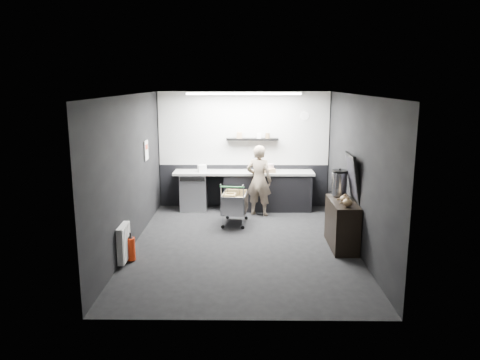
{
  "coord_description": "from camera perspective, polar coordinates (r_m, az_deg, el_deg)",
  "views": [
    {
      "loc": [
        0.03,
        -8.1,
        2.93
      ],
      "look_at": [
        -0.06,
        0.4,
        1.13
      ],
      "focal_mm": 35.0,
      "sensor_mm": 36.0,
      "label": 1
    }
  ],
  "objects": [
    {
      "name": "ceiling",
      "position": [
        8.1,
        0.4,
        10.35
      ],
      "size": [
        5.5,
        5.5,
        0.0
      ],
      "primitive_type": "plane",
      "rotation": [
        3.14,
        0.0,
        0.0
      ],
      "color": "white",
      "rests_on": "wall_back"
    },
    {
      "name": "wall_right",
      "position": [
        8.48,
        14.03,
        0.88
      ],
      "size": [
        0.0,
        5.5,
        5.5
      ],
      "primitive_type": "plane",
      "rotation": [
        1.57,
        0.0,
        -1.57
      ],
      "color": "black",
      "rests_on": "floor"
    },
    {
      "name": "floor",
      "position": [
        8.61,
        0.38,
        -7.91
      ],
      "size": [
        5.5,
        5.5,
        0.0
      ],
      "primitive_type": "plane",
      "color": "black",
      "rests_on": "ground"
    },
    {
      "name": "white_container",
      "position": [
        10.7,
        -4.65,
        1.43
      ],
      "size": [
        0.22,
        0.2,
        0.16
      ],
      "primitive_type": "cube",
      "rotation": [
        0.0,
        0.0,
        0.37
      ],
      "color": "white",
      "rests_on": "prep_counter"
    },
    {
      "name": "kitchen_wall_panel",
      "position": [
        10.88,
        0.46,
        6.27
      ],
      "size": [
        3.95,
        0.02,
        1.7
      ],
      "primitive_type": "cube",
      "color": "beige",
      "rests_on": "wall_back"
    },
    {
      "name": "poster_red_band",
      "position": [
        9.7,
        -11.35,
        3.98
      ],
      "size": [
        0.02,
        0.22,
        0.1
      ],
      "primitive_type": "cube",
      "color": "red",
      "rests_on": "poster"
    },
    {
      "name": "fire_extinguisher",
      "position": [
        8.0,
        -13.16,
        -8.09
      ],
      "size": [
        0.14,
        0.14,
        0.47
      ],
      "color": "red",
      "rests_on": "floor"
    },
    {
      "name": "floating_shelf",
      "position": [
        10.8,
        1.52,
        5.0
      ],
      "size": [
        1.2,
        0.22,
        0.04
      ],
      "primitive_type": "cube",
      "color": "black",
      "rests_on": "wall_back"
    },
    {
      "name": "wall_clock",
      "position": [
        10.93,
        7.89,
        7.77
      ],
      "size": [
        0.2,
        0.03,
        0.2
      ],
      "primitive_type": "cylinder",
      "rotation": [
        1.57,
        0.0,
        0.0
      ],
      "color": "white",
      "rests_on": "wall_back"
    },
    {
      "name": "wall_left",
      "position": [
        8.5,
        -13.22,
        0.94
      ],
      "size": [
        0.0,
        5.5,
        5.5
      ],
      "primitive_type": "plane",
      "rotation": [
        1.57,
        0.0,
        1.57
      ],
      "color": "black",
      "rests_on": "floor"
    },
    {
      "name": "prep_counter",
      "position": [
        10.81,
        1.16,
        -1.26
      ],
      "size": [
        3.2,
        0.61,
        0.9
      ],
      "color": "black",
      "rests_on": "floor"
    },
    {
      "name": "person",
      "position": [
        10.3,
        2.33,
        -0.06
      ],
      "size": [
        0.67,
        0.55,
        1.57
      ],
      "primitive_type": "imported",
      "rotation": [
        0.0,
        0.0,
        2.8
      ],
      "color": "#BBAC94",
      "rests_on": "floor"
    },
    {
      "name": "radiator",
      "position": [
        7.9,
        -13.99,
        -7.46
      ],
      "size": [
        0.1,
        0.5,
        0.6
      ],
      "primitive_type": "cube",
      "color": "white",
      "rests_on": "wall_left"
    },
    {
      "name": "wall_front",
      "position": [
        5.58,
        0.26,
        -4.48
      ],
      "size": [
        5.5,
        0.0,
        5.5
      ],
      "primitive_type": "plane",
      "rotation": [
        -1.57,
        0.0,
        0.0
      ],
      "color": "black",
      "rests_on": "floor"
    },
    {
      "name": "sideboard",
      "position": [
        8.59,
        12.38,
        -4.48
      ],
      "size": [
        0.48,
        1.13,
        1.69
      ],
      "color": "black",
      "rests_on": "floor"
    },
    {
      "name": "dado_panel",
      "position": [
        11.1,
        0.45,
        -0.68
      ],
      "size": [
        3.95,
        0.02,
        1.0
      ],
      "primitive_type": "cube",
      "color": "black",
      "rests_on": "wall_back"
    },
    {
      "name": "wall_back",
      "position": [
        10.97,
        0.46,
        3.68
      ],
      "size": [
        5.5,
        0.0,
        5.5
      ],
      "primitive_type": "plane",
      "rotation": [
        1.57,
        0.0,
        0.0
      ],
      "color": "black",
      "rests_on": "floor"
    },
    {
      "name": "shopping_cart",
      "position": [
        9.72,
        -0.66,
        -2.95
      ],
      "size": [
        0.57,
        0.87,
        0.9
      ],
      "color": "silver",
      "rests_on": "floor"
    },
    {
      "name": "poster",
      "position": [
        9.71,
        -11.36,
        3.57
      ],
      "size": [
        0.02,
        0.3,
        0.4
      ],
      "primitive_type": "cube",
      "color": "silver",
      "rests_on": "wall_left"
    },
    {
      "name": "pink_tub",
      "position": [
        10.71,
        3.67,
        1.51
      ],
      "size": [
        0.18,
        0.18,
        0.18
      ],
      "primitive_type": "cylinder",
      "color": "beige",
      "rests_on": "prep_counter"
    },
    {
      "name": "cardboard_box",
      "position": [
        10.67,
        3.01,
        1.22
      ],
      "size": [
        0.49,
        0.41,
        0.09
      ],
      "primitive_type": "cube",
      "rotation": [
        0.0,
        0.0,
        0.19
      ],
      "color": "#A78059",
      "rests_on": "prep_counter"
    },
    {
      "name": "ceiling_strip",
      "position": [
        9.95,
        0.45,
        10.47
      ],
      "size": [
        2.4,
        0.2,
        0.04
      ],
      "primitive_type": "cube",
      "color": "white",
      "rests_on": "ceiling"
    }
  ]
}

